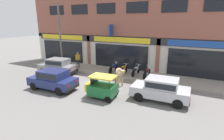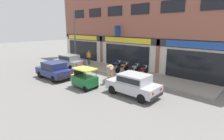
{
  "view_description": "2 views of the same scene",
  "coord_description": "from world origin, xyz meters",
  "px_view_note": "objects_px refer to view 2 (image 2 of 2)",
  "views": [
    {
      "loc": [
        7.21,
        -10.96,
        4.85
      ],
      "look_at": [
        1.18,
        1.0,
        1.11
      ],
      "focal_mm": 28.0,
      "sensor_mm": 36.0,
      "label": 1
    },
    {
      "loc": [
        11.85,
        -9.29,
        4.4
      ],
      "look_at": [
        1.99,
        1.0,
        0.89
      ],
      "focal_mm": 28.0,
      "sensor_mm": 36.0,
      "label": 2
    }
  ],
  "objects_px": {
    "motorcycle_1": "(122,68)",
    "motorcycle_0": "(115,66)",
    "motorcycle_3": "(142,72)",
    "car_1": "(133,84)",
    "auto_rickshaw": "(84,79)",
    "car_0": "(69,61)",
    "pedestrian": "(89,56)",
    "utility_pole": "(75,36)",
    "motorcycle_2": "(133,70)",
    "cow": "(110,69)",
    "car_2": "(54,69)"
  },
  "relations": [
    {
      "from": "motorcycle_2",
      "to": "pedestrian",
      "type": "bearing_deg",
      "value": -178.61
    },
    {
      "from": "car_1",
      "to": "auto_rickshaw",
      "type": "height_order",
      "value": "auto_rickshaw"
    },
    {
      "from": "car_0",
      "to": "motorcycle_0",
      "type": "distance_m",
      "value": 5.27
    },
    {
      "from": "motorcycle_2",
      "to": "car_0",
      "type": "bearing_deg",
      "value": -160.42
    },
    {
      "from": "motorcycle_1",
      "to": "motorcycle_3",
      "type": "height_order",
      "value": "same"
    },
    {
      "from": "cow",
      "to": "motorcycle_2",
      "type": "height_order",
      "value": "cow"
    },
    {
      "from": "motorcycle_1",
      "to": "cow",
      "type": "bearing_deg",
      "value": -72.87
    },
    {
      "from": "auto_rickshaw",
      "to": "pedestrian",
      "type": "height_order",
      "value": "pedestrian"
    },
    {
      "from": "cow",
      "to": "motorcycle_3",
      "type": "xyz_separation_m",
      "value": [
        1.48,
        2.49,
        -0.46
      ]
    },
    {
      "from": "car_2",
      "to": "motorcycle_2",
      "type": "distance_m",
      "value": 7.15
    },
    {
      "from": "motorcycle_2",
      "to": "utility_pole",
      "type": "distance_m",
      "value": 8.24
    },
    {
      "from": "car_1",
      "to": "utility_pole",
      "type": "xyz_separation_m",
      "value": [
        -10.7,
        2.98,
        2.55
      ]
    },
    {
      "from": "car_1",
      "to": "pedestrian",
      "type": "relative_size",
      "value": 2.29
    },
    {
      "from": "car_1",
      "to": "cow",
      "type": "bearing_deg",
      "value": 158.54
    },
    {
      "from": "car_0",
      "to": "motorcycle_2",
      "type": "xyz_separation_m",
      "value": [
        6.92,
        2.46,
        -0.27
      ]
    },
    {
      "from": "auto_rickshaw",
      "to": "motorcycle_0",
      "type": "height_order",
      "value": "auto_rickshaw"
    },
    {
      "from": "car_0",
      "to": "motorcycle_3",
      "type": "bearing_deg",
      "value": 16.1
    },
    {
      "from": "car_0",
      "to": "car_1",
      "type": "distance_m",
      "value": 10.06
    },
    {
      "from": "car_0",
      "to": "pedestrian",
      "type": "relative_size",
      "value": 2.34
    },
    {
      "from": "auto_rickshaw",
      "to": "motorcycle_3",
      "type": "height_order",
      "value": "auto_rickshaw"
    },
    {
      "from": "car_1",
      "to": "motorcycle_2",
      "type": "distance_m",
      "value": 5.03
    },
    {
      "from": "motorcycle_1",
      "to": "motorcycle_3",
      "type": "xyz_separation_m",
      "value": [
        2.22,
        0.08,
        0.0
      ]
    },
    {
      "from": "motorcycle_0",
      "to": "car_0",
      "type": "bearing_deg",
      "value": -152.3
    },
    {
      "from": "motorcycle_3",
      "to": "motorcycle_2",
      "type": "bearing_deg",
      "value": 171.71
    },
    {
      "from": "car_1",
      "to": "motorcycle_1",
      "type": "height_order",
      "value": "car_1"
    },
    {
      "from": "car_2",
      "to": "motorcycle_0",
      "type": "height_order",
      "value": "car_2"
    },
    {
      "from": "car_2",
      "to": "utility_pole",
      "type": "bearing_deg",
      "value": 125.51
    },
    {
      "from": "car_2",
      "to": "motorcycle_3",
      "type": "relative_size",
      "value": 2.03
    },
    {
      "from": "car_0",
      "to": "motorcycle_3",
      "type": "distance_m",
      "value": 8.31
    },
    {
      "from": "auto_rickshaw",
      "to": "pedestrian",
      "type": "xyz_separation_m",
      "value": [
        -5.83,
        5.19,
        0.48
      ]
    },
    {
      "from": "cow",
      "to": "car_1",
      "type": "relative_size",
      "value": 0.5
    },
    {
      "from": "motorcycle_3",
      "to": "pedestrian",
      "type": "bearing_deg",
      "value": 179.99
    },
    {
      "from": "car_1",
      "to": "car_2",
      "type": "relative_size",
      "value": 1.0
    },
    {
      "from": "auto_rickshaw",
      "to": "car_1",
      "type": "bearing_deg",
      "value": 20.82
    },
    {
      "from": "motorcycle_0",
      "to": "motorcycle_3",
      "type": "bearing_deg",
      "value": -2.45
    },
    {
      "from": "motorcycle_3",
      "to": "pedestrian",
      "type": "relative_size",
      "value": 1.13
    },
    {
      "from": "auto_rickshaw",
      "to": "motorcycle_2",
      "type": "bearing_deg",
      "value": 84.8
    },
    {
      "from": "motorcycle_3",
      "to": "utility_pole",
      "type": "height_order",
      "value": "utility_pole"
    },
    {
      "from": "car_1",
      "to": "motorcycle_3",
      "type": "distance_m",
      "value": 4.33
    },
    {
      "from": "auto_rickshaw",
      "to": "motorcycle_2",
      "type": "height_order",
      "value": "auto_rickshaw"
    },
    {
      "from": "motorcycle_1",
      "to": "motorcycle_0",
      "type": "bearing_deg",
      "value": 168.77
    },
    {
      "from": "cow",
      "to": "utility_pole",
      "type": "xyz_separation_m",
      "value": [
        -7.26,
        1.62,
        2.36
      ]
    },
    {
      "from": "auto_rickshaw",
      "to": "motorcycle_0",
      "type": "relative_size",
      "value": 1.12
    },
    {
      "from": "motorcycle_0",
      "to": "motorcycle_1",
      "type": "bearing_deg",
      "value": -11.23
    },
    {
      "from": "motorcycle_3",
      "to": "utility_pole",
      "type": "bearing_deg",
      "value": -174.31
    },
    {
      "from": "motorcycle_1",
      "to": "motorcycle_3",
      "type": "bearing_deg",
      "value": 1.96
    },
    {
      "from": "car_2",
      "to": "motorcycle_1",
      "type": "height_order",
      "value": "car_2"
    },
    {
      "from": "car_0",
      "to": "car_1",
      "type": "relative_size",
      "value": 1.02
    },
    {
      "from": "car_2",
      "to": "cow",
      "type": "bearing_deg",
      "value": 37.15
    },
    {
      "from": "motorcycle_2",
      "to": "motorcycle_3",
      "type": "distance_m",
      "value": 1.08
    }
  ]
}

